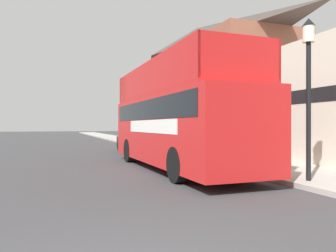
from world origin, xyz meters
TOP-DOWN VIEW (x-y plane):
  - ground_plane at (0.00, 21.00)m, footprint 144.00×144.00m
  - sidewalk at (6.99, 18.00)m, footprint 3.21×108.00m
  - brick_terrace_rear at (11.60, 23.61)m, footprint 6.00×21.54m
  - tour_bus at (3.78, 8.77)m, footprint 2.58×9.69m
  - parked_car_ahead_of_bus at (4.26, 16.66)m, footprint 1.88×3.97m
  - lamp_post_nearest at (5.99, 4.23)m, footprint 0.35×0.35m
  - lamp_post_second at (5.84, 11.90)m, footprint 0.35×0.35m

SIDE VIEW (x-z plane):
  - ground_plane at x=0.00m, z-range 0.00..0.00m
  - sidewalk at x=6.99m, z-range 0.00..0.14m
  - parked_car_ahead_of_bus at x=4.26m, z-range -0.04..1.37m
  - tour_bus at x=3.78m, z-range -0.21..3.77m
  - lamp_post_second at x=5.84m, z-range 0.99..5.37m
  - lamp_post_nearest at x=5.99m, z-range 1.01..5.51m
  - brick_terrace_rear at x=11.60m, z-range 0.00..10.35m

